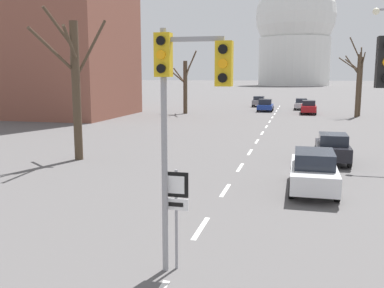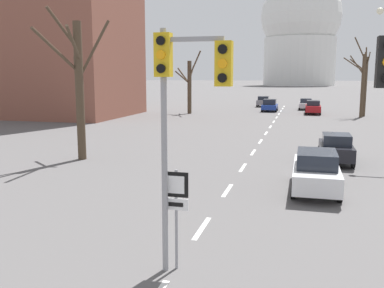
% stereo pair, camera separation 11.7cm
% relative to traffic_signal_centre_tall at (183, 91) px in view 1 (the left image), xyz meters
% --- Properties ---
extents(lane_stripe_1, '(0.16, 2.00, 0.01)m').
position_rel_traffic_signal_centre_tall_xyz_m(lane_stripe_1, '(-0.26, 2.99, -4.27)').
color(lane_stripe_1, silver).
rests_on(lane_stripe_1, ground_plane).
extents(lane_stripe_2, '(0.16, 2.00, 0.01)m').
position_rel_traffic_signal_centre_tall_xyz_m(lane_stripe_2, '(-0.26, 7.49, -4.27)').
color(lane_stripe_2, silver).
rests_on(lane_stripe_2, ground_plane).
extents(lane_stripe_3, '(0.16, 2.00, 0.01)m').
position_rel_traffic_signal_centre_tall_xyz_m(lane_stripe_3, '(-0.26, 11.99, -4.27)').
color(lane_stripe_3, silver).
rests_on(lane_stripe_3, ground_plane).
extents(lane_stripe_4, '(0.16, 2.00, 0.01)m').
position_rel_traffic_signal_centre_tall_xyz_m(lane_stripe_4, '(-0.26, 16.49, -4.27)').
color(lane_stripe_4, silver).
rests_on(lane_stripe_4, ground_plane).
extents(lane_stripe_5, '(0.16, 2.00, 0.01)m').
position_rel_traffic_signal_centre_tall_xyz_m(lane_stripe_5, '(-0.26, 20.99, -4.27)').
color(lane_stripe_5, silver).
rests_on(lane_stripe_5, ground_plane).
extents(lane_stripe_6, '(0.16, 2.00, 0.01)m').
position_rel_traffic_signal_centre_tall_xyz_m(lane_stripe_6, '(-0.26, 25.49, -4.27)').
color(lane_stripe_6, silver).
rests_on(lane_stripe_6, ground_plane).
extents(lane_stripe_7, '(0.16, 2.00, 0.01)m').
position_rel_traffic_signal_centre_tall_xyz_m(lane_stripe_7, '(-0.26, 29.99, -4.27)').
color(lane_stripe_7, silver).
rests_on(lane_stripe_7, ground_plane).
extents(lane_stripe_8, '(0.16, 2.00, 0.01)m').
position_rel_traffic_signal_centre_tall_xyz_m(lane_stripe_8, '(-0.26, 34.49, -4.27)').
color(lane_stripe_8, silver).
rests_on(lane_stripe_8, ground_plane).
extents(lane_stripe_9, '(0.16, 2.00, 0.01)m').
position_rel_traffic_signal_centre_tall_xyz_m(lane_stripe_9, '(-0.26, 38.99, -4.27)').
color(lane_stripe_9, silver).
rests_on(lane_stripe_9, ground_plane).
extents(lane_stripe_10, '(0.16, 2.00, 0.01)m').
position_rel_traffic_signal_centre_tall_xyz_m(lane_stripe_10, '(-0.26, 43.49, -4.27)').
color(lane_stripe_10, silver).
rests_on(lane_stripe_10, ground_plane).
extents(lane_stripe_11, '(0.16, 2.00, 0.01)m').
position_rel_traffic_signal_centre_tall_xyz_m(lane_stripe_11, '(-0.26, 47.99, -4.27)').
color(lane_stripe_11, silver).
rests_on(lane_stripe_11, ground_plane).
extents(lane_stripe_12, '(0.16, 2.00, 0.01)m').
position_rel_traffic_signal_centre_tall_xyz_m(lane_stripe_12, '(-0.26, 52.49, -4.27)').
color(lane_stripe_12, silver).
rests_on(lane_stripe_12, ground_plane).
extents(lane_stripe_13, '(0.16, 2.00, 0.01)m').
position_rel_traffic_signal_centre_tall_xyz_m(lane_stripe_13, '(-0.26, 56.99, -4.27)').
color(lane_stripe_13, silver).
rests_on(lane_stripe_13, ground_plane).
extents(traffic_signal_centre_tall, '(1.72, 0.34, 5.65)m').
position_rel_traffic_signal_centre_tall_xyz_m(traffic_signal_centre_tall, '(0.00, 0.00, 0.00)').
color(traffic_signal_centre_tall, gray).
rests_on(traffic_signal_centre_tall, ground_plane).
extents(route_sign_post, '(0.60, 0.08, 2.44)m').
position_rel_traffic_signal_centre_tall_xyz_m(route_sign_post, '(-0.22, 0.14, -2.61)').
color(route_sign_post, gray).
rests_on(route_sign_post, ground_plane).
extents(sedan_near_left, '(1.73, 3.84, 1.57)m').
position_rel_traffic_signal_centre_tall_xyz_m(sedan_near_left, '(4.35, 14.39, -3.46)').
color(sedan_near_left, black).
rests_on(sedan_near_left, ground_plane).
extents(sedan_near_right, '(1.78, 4.46, 1.51)m').
position_rel_traffic_signal_centre_tall_xyz_m(sedan_near_right, '(2.87, 51.38, -3.49)').
color(sedan_near_right, '#B7B7BC').
rests_on(sedan_near_right, ground_plane).
extents(sedan_mid_centre, '(1.83, 4.59, 1.64)m').
position_rel_traffic_signal_centre_tall_xyz_m(sedan_mid_centre, '(3.70, 44.55, -3.44)').
color(sedan_mid_centre, maroon).
rests_on(sedan_mid_centre, ground_plane).
extents(sedan_far_left, '(1.85, 3.95, 1.56)m').
position_rel_traffic_signal_centre_tall_xyz_m(sedan_far_left, '(-3.25, 55.57, -3.46)').
color(sedan_far_left, slate).
rests_on(sedan_far_left, ground_plane).
extents(sedan_far_right, '(1.96, 3.94, 1.59)m').
position_rel_traffic_signal_centre_tall_xyz_m(sedan_far_right, '(-1.66, 47.05, -3.48)').
color(sedan_far_right, navy).
rests_on(sedan_far_right, ground_plane).
extents(sedan_distant_centre, '(1.85, 4.60, 1.66)m').
position_rel_traffic_signal_centre_tall_xyz_m(sedan_distant_centre, '(3.19, 8.30, -3.43)').
color(sedan_distant_centre, silver).
rests_on(sedan_distant_centre, ground_plane).
extents(bare_tree_left_near, '(2.35, 4.77, 8.11)m').
position_rel_traffic_signal_centre_tall_xyz_m(bare_tree_left_near, '(-9.27, 11.88, -0.08)').
color(bare_tree_left_near, '#473828').
rests_on(bare_tree_left_near, ground_plane).
extents(bare_tree_right_near, '(1.96, 2.33, 8.85)m').
position_rel_traffic_signal_centre_tall_xyz_m(bare_tree_right_near, '(9.15, 42.88, -0.42)').
color(bare_tree_right_near, '#473828').
rests_on(bare_tree_right_near, ground_plane).
extents(bare_tree_left_far, '(3.59, 3.46, 7.53)m').
position_rel_traffic_signal_centre_tall_xyz_m(bare_tree_left_far, '(-10.95, 41.39, -0.75)').
color(bare_tree_left_far, '#473828').
rests_on(bare_tree_left_far, ground_plane).
extents(bare_tree_right_far, '(2.97, 3.09, 7.23)m').
position_rel_traffic_signal_centre_tall_xyz_m(bare_tree_right_far, '(8.75, 41.49, -0.50)').
color(bare_tree_right_far, '#473828').
rests_on(bare_tree_right_far, ground_plane).
extents(capitol_dome, '(35.87, 35.87, 50.67)m').
position_rel_traffic_signal_centre_tall_xyz_m(capitol_dome, '(-0.26, 196.77, 20.41)').
color(capitol_dome, silver).
rests_on(capitol_dome, ground_plane).
extents(apartment_block_left, '(18.00, 14.00, 24.67)m').
position_rel_traffic_signal_centre_tall_xyz_m(apartment_block_left, '(-25.95, 35.48, 8.07)').
color(apartment_block_left, brown).
rests_on(apartment_block_left, ground_plane).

